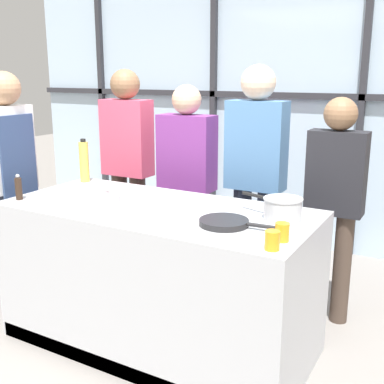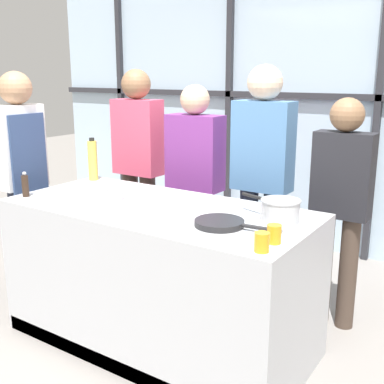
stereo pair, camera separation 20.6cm
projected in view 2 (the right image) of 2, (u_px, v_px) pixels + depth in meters
ground_plane at (160, 340)px, 3.25m from camera, size 18.00×18.00×0.00m
back_window_wall at (298, 109)px, 4.78m from camera, size 6.40×0.10×2.80m
demo_island at (159, 276)px, 3.14m from camera, size 1.98×0.91×0.94m
chef at (23, 167)px, 3.72m from camera, size 0.25×0.37×1.77m
spectator_far_left at (138, 159)px, 4.20m from camera, size 0.44×0.25×1.79m
spectator_center_left at (195, 176)px, 3.90m from camera, size 0.46×0.23×1.67m
spectator_center_right at (262, 171)px, 3.55m from camera, size 0.44×0.25×1.82m
spectator_far_right at (341, 199)px, 3.27m from camera, size 0.39×0.22×1.60m
frying_pan at (221, 223)px, 2.64m from camera, size 0.50×0.28×0.04m
saucepan at (280, 210)px, 2.70m from camera, size 0.40×0.22×0.13m
white_plate at (116, 190)px, 3.42m from camera, size 0.24×0.24×0.01m
mixing_bowl at (105, 195)px, 3.18m from camera, size 0.24×0.24×0.06m
oil_bottle at (93, 160)px, 3.74m from camera, size 0.07×0.07×0.33m
pepper_grinder at (25, 185)px, 3.25m from camera, size 0.04×0.04×0.17m
juice_glass_near at (262, 242)px, 2.25m from camera, size 0.07×0.07×0.09m
juice_glass_far at (274, 234)px, 2.37m from camera, size 0.07×0.07×0.09m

